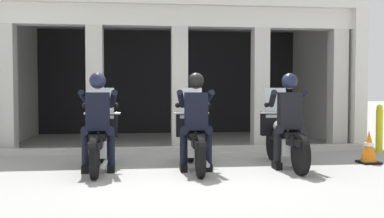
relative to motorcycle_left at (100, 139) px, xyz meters
name	(u,v)px	position (x,y,z in m)	size (l,w,h in m)	color
ground_plane	(180,147)	(1.55, 2.62, -0.50)	(80.00, 80.00, 0.00)	#999993
station_building	(173,63)	(1.50, 4.38, 1.53)	(8.40, 4.37, 3.29)	black
kerb_strip	(181,149)	(1.50, 1.75, -0.44)	(7.90, 0.24, 0.12)	#B7B5AD
motorcycle_left	(100,139)	(0.00, 0.00, 0.00)	(0.62, 2.04, 1.35)	black
police_officer_left	(98,113)	(0.00, -0.28, 0.44)	(0.63, 0.61, 1.58)	black
motorcycle_center	(194,138)	(1.55, -0.07, 0.00)	(0.62, 2.04, 1.35)	black
police_officer_center	(196,113)	(1.55, -0.36, 0.44)	(0.63, 0.61, 1.58)	black
motorcycle_right	(283,137)	(3.10, -0.06, 0.00)	(0.62, 2.04, 1.35)	black
police_officer_right	(289,112)	(3.10, -0.34, 0.44)	(0.63, 0.61, 1.58)	black
traffic_cone_flank	(369,147)	(4.71, 0.02, -0.21)	(0.34, 0.34, 0.59)	black
bollard_kerbside	(379,129)	(5.65, 1.31, 0.00)	(0.14, 0.14, 1.01)	yellow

